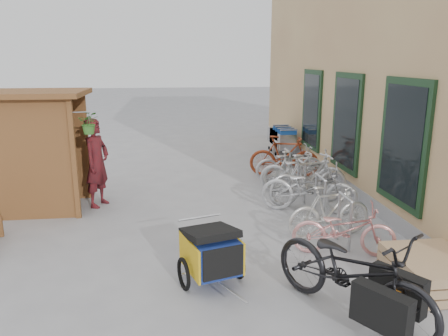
{
  "coord_description": "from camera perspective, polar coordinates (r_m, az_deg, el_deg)",
  "views": [
    {
      "loc": [
        -0.46,
        -6.41,
        3.02
      ],
      "look_at": [
        0.5,
        1.5,
        1.0
      ],
      "focal_mm": 35.0,
      "sensor_mm": 36.0,
      "label": 1
    }
  ],
  "objects": [
    {
      "name": "ground",
      "position": [
        7.1,
        -2.6,
        -10.95
      ],
      "size": [
        80.0,
        80.0,
        0.0
      ],
      "primitive_type": "plane",
      "color": "#9A9A9D"
    },
    {
      "name": "building",
      "position": [
        12.95,
        26.53,
        14.88
      ],
      "size": [
        6.07,
        13.0,
        7.0
      ],
      "color": "tan",
      "rests_on": "ground"
    },
    {
      "name": "kiosk",
      "position": [
        9.44,
        -24.25,
        4.01
      ],
      "size": [
        2.49,
        1.65,
        2.4
      ],
      "color": "brown",
      "rests_on": "ground"
    },
    {
      "name": "bike_rack",
      "position": [
        9.57,
        10.11,
        -1.18
      ],
      "size": [
        0.05,
        5.35,
        0.86
      ],
      "color": "#A5A8AD",
      "rests_on": "ground"
    },
    {
      "name": "pallet_stack",
      "position": [
        6.71,
        25.56,
        -12.04
      ],
      "size": [
        1.0,
        1.2,
        0.4
      ],
      "color": "tan",
      "rests_on": "ground"
    },
    {
      "name": "shopping_carts",
      "position": [
        14.06,
        7.47,
        3.98
      ],
      "size": [
        0.53,
        1.78,
        0.95
      ],
      "color": "silver",
      "rests_on": "ground"
    },
    {
      "name": "child_trailer",
      "position": [
        6.03,
        -1.69,
        -10.77
      ],
      "size": [
        0.95,
        1.47,
        0.85
      ],
      "rotation": [
        0.0,
        0.0,
        0.3
      ],
      "color": "navy",
      "rests_on": "ground"
    },
    {
      "name": "cargo_bike",
      "position": [
        5.46,
        16.55,
        -13.0
      ],
      "size": [
        1.84,
        2.28,
        1.16
      ],
      "rotation": [
        0.0,
        0.0,
        0.57
      ],
      "color": "black",
      "rests_on": "ground"
    },
    {
      "name": "person_kiosk",
      "position": [
        9.35,
        -16.26,
        0.65
      ],
      "size": [
        0.68,
        0.79,
        1.84
      ],
      "primitive_type": "imported",
      "rotation": [
        0.0,
        0.0,
        1.15
      ],
      "color": "maroon",
      "rests_on": "ground"
    },
    {
      "name": "bike_0",
      "position": [
        7.12,
        15.38,
        -7.75
      ],
      "size": [
        1.68,
        0.94,
        0.84
      ],
      "primitive_type": "imported",
      "rotation": [
        0.0,
        0.0,
        1.32
      ],
      "color": "pink",
      "rests_on": "ground"
    },
    {
      "name": "bike_1",
      "position": [
        7.73,
        13.65,
        -5.5
      ],
      "size": [
        1.59,
        0.67,
        0.93
      ],
      "primitive_type": "imported",
      "rotation": [
        0.0,
        0.0,
        1.73
      ],
      "color": "silver",
      "rests_on": "ground"
    },
    {
      "name": "bike_2",
      "position": [
        8.87,
        11.06,
        -2.56
      ],
      "size": [
        2.02,
        1.27,
        1.0
      ],
      "primitive_type": "imported",
      "rotation": [
        0.0,
        0.0,
        1.22
      ],
      "color": "#B5B6BA",
      "rests_on": "ground"
    },
    {
      "name": "bike_3",
      "position": [
        9.33,
        11.07,
        -1.42
      ],
      "size": [
        1.89,
        0.84,
        1.1
      ],
      "primitive_type": "imported",
      "rotation": [
        0.0,
        0.0,
        1.75
      ],
      "color": "#B5B6BA",
      "rests_on": "ground"
    },
    {
      "name": "bike_4",
      "position": [
        10.06,
        10.18,
        -0.51
      ],
      "size": [
        2.01,
        1.17,
        1.0
      ],
      "primitive_type": "imported",
      "rotation": [
        0.0,
        0.0,
        1.29
      ],
      "color": "#B5B6BA",
      "rests_on": "ground"
    },
    {
      "name": "bike_5",
      "position": [
        10.38,
        9.29,
        -0.27
      ],
      "size": [
        1.53,
        0.48,
        0.91
      ],
      "primitive_type": "imported",
      "rotation": [
        0.0,
        0.0,
        1.54
      ],
      "color": "silver",
      "rests_on": "ground"
    },
    {
      "name": "bike_6",
      "position": [
        11.06,
        8.54,
        0.64
      ],
      "size": [
        1.74,
        0.64,
        0.91
      ],
      "primitive_type": "imported",
      "rotation": [
        0.0,
        0.0,
        1.59
      ],
      "color": "#B5B6BA",
      "rests_on": "ground"
    },
    {
      "name": "bike_7",
      "position": [
        11.42,
        7.86,
        1.53
      ],
      "size": [
        1.86,
        0.91,
        1.08
      ],
      "primitive_type": "imported",
      "rotation": [
        0.0,
        0.0,
        1.33
      ],
      "color": "maroon",
      "rests_on": "ground"
    }
  ]
}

